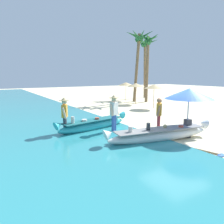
{
  "coord_description": "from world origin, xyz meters",
  "views": [
    {
      "loc": [
        -7.3,
        -6.38,
        2.62
      ],
      "look_at": [
        -2.13,
        2.08,
        0.9
      ],
      "focal_mm": 33.92,
      "sensor_mm": 36.0,
      "label": 1
    }
  ],
  "objects_px": {
    "person_vendor_assistant": "(65,114)",
    "palm_tree_tall_inland": "(145,49)",
    "patio_umbrella_large": "(189,94)",
    "boat_white_foreground": "(160,134)",
    "person_tourist_customer": "(159,114)",
    "palm_tree_leaning_seaward": "(139,44)",
    "palm_tree_mid_cluster": "(148,49)",
    "person_vendor_hatted": "(114,111)",
    "boat_cyan_midground": "(93,125)",
    "paddle": "(203,151)"
  },
  "relations": [
    {
      "from": "person_vendor_assistant",
      "to": "palm_tree_tall_inland",
      "type": "height_order",
      "value": "palm_tree_tall_inland"
    },
    {
      "from": "patio_umbrella_large",
      "to": "boat_white_foreground",
      "type": "bearing_deg",
      "value": 173.05
    },
    {
      "from": "person_tourist_customer",
      "to": "palm_tree_leaning_seaward",
      "type": "bearing_deg",
      "value": 55.99
    },
    {
      "from": "palm_tree_leaning_seaward",
      "to": "palm_tree_mid_cluster",
      "type": "height_order",
      "value": "palm_tree_leaning_seaward"
    },
    {
      "from": "person_vendor_hatted",
      "to": "palm_tree_leaning_seaward",
      "type": "relative_size",
      "value": 0.25
    },
    {
      "from": "boat_cyan_midground",
      "to": "person_vendor_hatted",
      "type": "height_order",
      "value": "person_vendor_hatted"
    },
    {
      "from": "patio_umbrella_large",
      "to": "palm_tree_tall_inland",
      "type": "height_order",
      "value": "palm_tree_tall_inland"
    },
    {
      "from": "person_tourist_customer",
      "to": "palm_tree_mid_cluster",
      "type": "relative_size",
      "value": 0.25
    },
    {
      "from": "person_tourist_customer",
      "to": "person_vendor_assistant",
      "type": "relative_size",
      "value": 0.98
    },
    {
      "from": "person_tourist_customer",
      "to": "person_vendor_assistant",
      "type": "bearing_deg",
      "value": 149.23
    },
    {
      "from": "boat_cyan_midground",
      "to": "palm_tree_mid_cluster",
      "type": "relative_size",
      "value": 0.62
    },
    {
      "from": "boat_cyan_midground",
      "to": "person_tourist_customer",
      "type": "xyz_separation_m",
      "value": [
        2.13,
        -2.19,
        0.65
      ]
    },
    {
      "from": "person_vendor_hatted",
      "to": "palm_tree_mid_cluster",
      "type": "distance_m",
      "value": 12.72
    },
    {
      "from": "boat_cyan_midground",
      "to": "patio_umbrella_large",
      "type": "bearing_deg",
      "value": -46.41
    },
    {
      "from": "boat_cyan_midground",
      "to": "patio_umbrella_large",
      "type": "distance_m",
      "value": 4.54
    },
    {
      "from": "palm_tree_leaning_seaward",
      "to": "boat_cyan_midground",
      "type": "bearing_deg",
      "value": -138.3
    },
    {
      "from": "person_vendor_assistant",
      "to": "palm_tree_leaning_seaward",
      "type": "height_order",
      "value": "palm_tree_leaning_seaward"
    },
    {
      "from": "person_vendor_assistant",
      "to": "paddle",
      "type": "xyz_separation_m",
      "value": [
        3.41,
        -4.49,
        -0.95
      ]
    },
    {
      "from": "boat_cyan_midground",
      "to": "palm_tree_tall_inland",
      "type": "distance_m",
      "value": 16.9
    },
    {
      "from": "boat_white_foreground",
      "to": "patio_umbrella_large",
      "type": "bearing_deg",
      "value": -6.95
    },
    {
      "from": "palm_tree_tall_inland",
      "to": "paddle",
      "type": "bearing_deg",
      "value": -123.5
    },
    {
      "from": "person_vendor_assistant",
      "to": "palm_tree_tall_inland",
      "type": "distance_m",
      "value": 17.8
    },
    {
      "from": "person_vendor_hatted",
      "to": "person_tourist_customer",
      "type": "relative_size",
      "value": 1.06
    },
    {
      "from": "person_vendor_hatted",
      "to": "patio_umbrella_large",
      "type": "bearing_deg",
      "value": -44.27
    },
    {
      "from": "boat_cyan_midground",
      "to": "patio_umbrella_large",
      "type": "xyz_separation_m",
      "value": [
        2.94,
        -3.08,
        1.57
      ]
    },
    {
      "from": "palm_tree_leaning_seaward",
      "to": "paddle",
      "type": "distance_m",
      "value": 15.51
    },
    {
      "from": "boat_white_foreground",
      "to": "paddle",
      "type": "xyz_separation_m",
      "value": [
        0.44,
        -1.65,
        -0.26
      ]
    },
    {
      "from": "person_vendor_hatted",
      "to": "person_vendor_assistant",
      "type": "xyz_separation_m",
      "value": [
        -2.06,
        0.77,
        -0.04
      ]
    },
    {
      "from": "boat_white_foreground",
      "to": "palm_tree_tall_inland",
      "type": "xyz_separation_m",
      "value": [
        10.49,
        13.54,
        5.28
      ]
    },
    {
      "from": "palm_tree_tall_inland",
      "to": "paddle",
      "type": "height_order",
      "value": "palm_tree_tall_inland"
    },
    {
      "from": "boat_white_foreground",
      "to": "boat_cyan_midground",
      "type": "relative_size",
      "value": 1.2
    },
    {
      "from": "person_tourist_customer",
      "to": "palm_tree_tall_inland",
      "type": "height_order",
      "value": "palm_tree_tall_inland"
    },
    {
      "from": "boat_white_foreground",
      "to": "person_vendor_hatted",
      "type": "relative_size",
      "value": 2.78
    },
    {
      "from": "person_tourist_customer",
      "to": "palm_tree_mid_cluster",
      "type": "distance_m",
      "value": 12.72
    },
    {
      "from": "boat_cyan_midground",
      "to": "palm_tree_tall_inland",
      "type": "bearing_deg",
      "value": 41.43
    },
    {
      "from": "boat_white_foreground",
      "to": "person_vendor_hatted",
      "type": "xyz_separation_m",
      "value": [
        -0.91,
        2.07,
        0.73
      ]
    },
    {
      "from": "boat_cyan_midground",
      "to": "person_vendor_assistant",
      "type": "distance_m",
      "value": 1.58
    },
    {
      "from": "boat_cyan_midground",
      "to": "palm_tree_mid_cluster",
      "type": "bearing_deg",
      "value": 37.24
    },
    {
      "from": "boat_cyan_midground",
      "to": "palm_tree_mid_cluster",
      "type": "xyz_separation_m",
      "value": [
        9.54,
        7.25,
        4.84
      ]
    },
    {
      "from": "paddle",
      "to": "palm_tree_tall_inland",
      "type": "bearing_deg",
      "value": 56.5
    },
    {
      "from": "person_vendor_hatted",
      "to": "paddle",
      "type": "distance_m",
      "value": 4.07
    },
    {
      "from": "palm_tree_tall_inland",
      "to": "palm_tree_mid_cluster",
      "type": "distance_m",
      "value": 4.22
    },
    {
      "from": "person_vendor_assistant",
      "to": "palm_tree_leaning_seaward",
      "type": "distance_m",
      "value": 14.06
    },
    {
      "from": "person_tourist_customer",
      "to": "palm_tree_tall_inland",
      "type": "xyz_separation_m",
      "value": [
        9.91,
        12.82,
        4.64
      ]
    },
    {
      "from": "boat_white_foreground",
      "to": "patio_umbrella_large",
      "type": "xyz_separation_m",
      "value": [
        1.38,
        -0.17,
        1.57
      ]
    },
    {
      "from": "person_tourist_customer",
      "to": "boat_white_foreground",
      "type": "bearing_deg",
      "value": -128.53
    },
    {
      "from": "patio_umbrella_large",
      "to": "person_vendor_hatted",
      "type": "bearing_deg",
      "value": 135.73
    },
    {
      "from": "boat_white_foreground",
      "to": "palm_tree_mid_cluster",
      "type": "bearing_deg",
      "value": 51.84
    },
    {
      "from": "boat_white_foreground",
      "to": "palm_tree_mid_cluster",
      "type": "xyz_separation_m",
      "value": [
        7.99,
        10.17,
        4.84
      ]
    },
    {
      "from": "palm_tree_tall_inland",
      "to": "palm_tree_leaning_seaward",
      "type": "bearing_deg",
      "value": -139.4
    }
  ]
}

